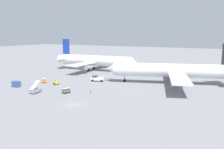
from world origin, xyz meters
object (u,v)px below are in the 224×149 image
at_px(gse_baggage_cart_trailing, 44,81).
at_px(ground_crew_marshaller_foreground, 91,91).
at_px(airliner_at_gate_left, 95,61).
at_px(gse_container_dolly_flat, 16,84).
at_px(gse_stair_truck_yellow, 36,90).
at_px(gse_gpu_cart_small, 56,83).
at_px(pushback_tug, 97,78).
at_px(gse_baggage_cart_near_cluster, 66,91).
at_px(airliner_being_pushed, 172,71).

bearing_deg(gse_baggage_cart_trailing, ground_crew_marshaller_foreground, -12.25).
xyz_separation_m(airliner_at_gate_left, gse_container_dolly_flat, (-4.10, -49.17, -4.34)).
bearing_deg(gse_stair_truck_yellow, gse_gpu_cart_small, 103.12).
distance_m(gse_gpu_cart_small, ground_crew_marshaller_foreground, 20.97).
xyz_separation_m(gse_stair_truck_yellow, ground_crew_marshaller_foreground, (17.07, 8.38, -0.15)).
distance_m(pushback_tug, ground_crew_marshaller_foreground, 21.70).
height_order(gse_baggage_cart_near_cluster, gse_gpu_cart_small, gse_gpu_cart_small).
xyz_separation_m(gse_stair_truck_yellow, gse_container_dolly_flat, (-13.84, 3.43, 0.15)).
bearing_deg(ground_crew_marshaller_foreground, airliner_at_gate_left, 121.23).
relative_size(pushback_tug, gse_baggage_cart_trailing, 2.80).
relative_size(airliner_being_pushed, gse_baggage_cart_near_cluster, 16.88).
distance_m(airliner_being_pushed, gse_baggage_cart_near_cluster, 42.86).
distance_m(gse_stair_truck_yellow, gse_baggage_cart_near_cluster, 10.58).
height_order(pushback_tug, ground_crew_marshaller_foreground, pushback_tug).
height_order(airliner_at_gate_left, gse_baggage_cart_near_cluster, airliner_at_gate_left).
height_order(airliner_being_pushed, gse_baggage_cart_near_cluster, airliner_being_pushed).
relative_size(gse_baggage_cart_trailing, ground_crew_marshaller_foreground, 1.81).
height_order(gse_stair_truck_yellow, gse_container_dolly_flat, gse_stair_truck_yellow).
distance_m(airliner_being_pushed, gse_stair_truck_yellow, 52.68).
xyz_separation_m(airliner_at_gate_left, airliner_being_pushed, (46.34, -14.96, -0.13)).
bearing_deg(gse_container_dolly_flat, airliner_at_gate_left, 85.23).
height_order(airliner_being_pushed, pushback_tug, airliner_being_pushed).
relative_size(airliner_at_gate_left, gse_stair_truck_yellow, 9.86).
xyz_separation_m(gse_container_dolly_flat, gse_gpu_cart_small, (10.64, 10.31, -0.38)).
relative_size(airliner_being_pushed, gse_gpu_cart_small, 19.24).
bearing_deg(gse_baggage_cart_trailing, gse_container_dolly_flat, -109.15).
height_order(airliner_being_pushed, gse_baggage_cart_trailing, airliner_being_pushed).
height_order(gse_gpu_cart_small, gse_baggage_cart_trailing, gse_gpu_cart_small).
height_order(airliner_at_gate_left, gse_gpu_cart_small, airliner_at_gate_left).
bearing_deg(pushback_tug, gse_gpu_cart_small, -127.07).
xyz_separation_m(gse_baggage_cart_near_cluster, gse_baggage_cart_trailing, (-19.49, 9.46, 0.00)).
xyz_separation_m(gse_stair_truck_yellow, gse_baggage_cart_near_cluster, (9.42, 4.81, -0.16)).
bearing_deg(ground_crew_marshaller_foreground, gse_baggage_cart_trailing, 167.75).
relative_size(airliner_at_gate_left, airliner_being_pushed, 0.95).
xyz_separation_m(pushback_tug, ground_crew_marshaller_foreground, (9.63, -19.45, -0.30)).
height_order(gse_baggage_cart_near_cluster, ground_crew_marshaller_foreground, gse_baggage_cart_near_cluster).
distance_m(airliner_being_pushed, gse_baggage_cart_trailing, 52.39).
relative_size(gse_stair_truck_yellow, gse_baggage_cart_trailing, 1.58).
xyz_separation_m(airliner_at_gate_left, pushback_tug, (17.18, -24.77, -4.34)).
bearing_deg(gse_baggage_cart_trailing, airliner_being_pushed, 26.60).
bearing_deg(airliner_at_gate_left, gse_baggage_cart_near_cluster, -68.15).
distance_m(gse_container_dolly_flat, gse_gpu_cart_small, 14.82).
height_order(airliner_at_gate_left, gse_container_dolly_flat, airliner_at_gate_left).
bearing_deg(pushback_tug, gse_baggage_cart_trailing, -142.27).
distance_m(airliner_at_gate_left, gse_baggage_cart_near_cluster, 51.70).
bearing_deg(gse_container_dolly_flat, pushback_tug, 48.90).
relative_size(pushback_tug, gse_stair_truck_yellow, 1.77).
bearing_deg(pushback_tug, ground_crew_marshaller_foreground, -63.66).
height_order(gse_container_dolly_flat, ground_crew_marshaller_foreground, gse_container_dolly_flat).
bearing_deg(gse_baggage_cart_near_cluster, airliner_at_gate_left, 111.85).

